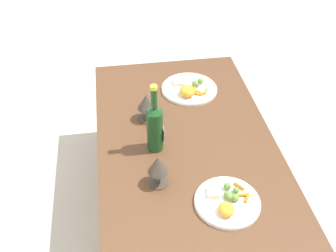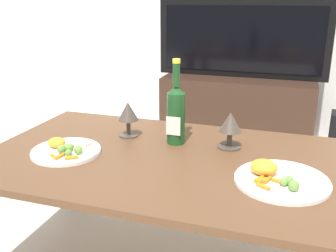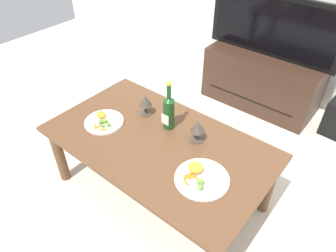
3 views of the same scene
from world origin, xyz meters
TOP-DOWN VIEW (x-y plane):
  - ground_plane at (0.00, 0.00)m, footprint 6.40×6.40m
  - dining_table at (0.00, 0.00)m, footprint 1.37×0.79m
  - tv_stand at (0.03, 1.46)m, footprint 1.02×0.48m
  - tv_screen at (0.03, 1.45)m, footprint 1.14×0.05m
  - floor_speaker at (0.72, 1.42)m, footprint 0.18×0.18m
  - wine_bottle at (-0.03, 0.14)m, footprint 0.07×0.07m
  - goblet_left at (-0.24, 0.16)m, footprint 0.08×0.08m
  - goblet_right at (0.18, 0.16)m, footprint 0.09×0.09m
  - dinner_plate_left at (-0.38, -0.09)m, footprint 0.25×0.25m
  - dinner_plate_right at (0.38, -0.09)m, footprint 0.29×0.29m

SIDE VIEW (x-z plane):
  - ground_plane at x=0.00m, z-range 0.00..0.00m
  - floor_speaker at x=0.72m, z-range 0.00..0.31m
  - tv_stand at x=0.03m, z-range 0.00..0.50m
  - dining_table at x=0.00m, z-range 0.17..0.65m
  - dinner_plate_left at x=-0.38m, z-range 0.47..0.52m
  - dinner_plate_right at x=0.38m, z-range 0.47..0.53m
  - goblet_right at x=0.18m, z-range 0.50..0.64m
  - goblet_left at x=-0.24m, z-range 0.51..0.65m
  - wine_bottle at x=-0.03m, z-range 0.44..0.77m
  - tv_screen at x=0.03m, z-range 0.50..1.01m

